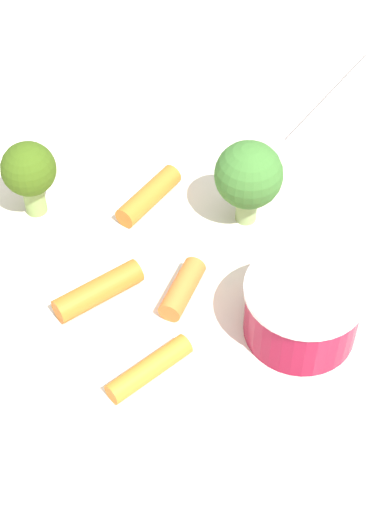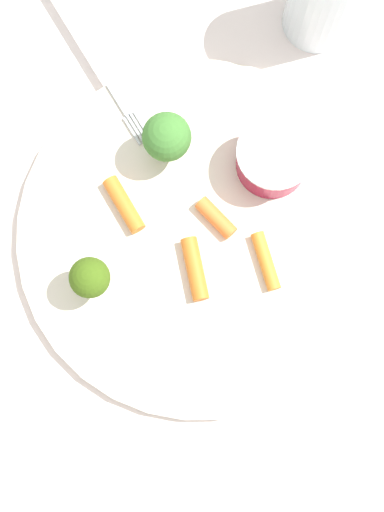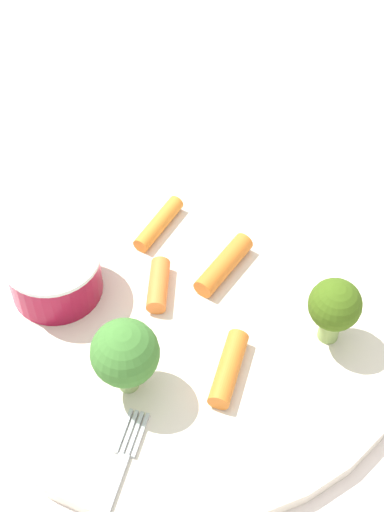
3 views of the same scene
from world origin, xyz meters
TOP-DOWN VIEW (x-y plane):
  - ground_plane at (0.00, 0.00)m, footprint 2.40×2.40m
  - plate at (0.00, 0.00)m, footprint 0.31×0.31m
  - sauce_cup at (-0.01, 0.08)m, footprint 0.06×0.06m
  - broccoli_floret_0 at (-0.07, 0.02)m, footprint 0.04×0.04m
  - broccoli_floret_1 at (-0.02, -0.09)m, footprint 0.03×0.03m
  - carrot_stick_0 at (0.00, 0.02)m, footprint 0.04×0.02m
  - carrot_stick_1 at (-0.06, -0.03)m, footprint 0.05×0.02m
  - carrot_stick_2 at (0.02, -0.02)m, footprint 0.05×0.04m
  - carrot_stick_3 at (0.05, 0.02)m, footprint 0.05×0.03m
  - fork at (-0.18, 0.03)m, footprint 0.20×0.04m

SIDE VIEW (x-z plane):
  - ground_plane at x=0.00m, z-range 0.00..0.00m
  - plate at x=0.00m, z-range 0.00..0.01m
  - fork at x=-0.18m, z-range 0.01..0.01m
  - carrot_stick_3 at x=0.05m, z-range 0.01..0.02m
  - carrot_stick_0 at x=0.00m, z-range 0.01..0.02m
  - carrot_stick_1 at x=-0.06m, z-range 0.01..0.03m
  - carrot_stick_2 at x=0.02m, z-range 0.01..0.03m
  - sauce_cup at x=-0.01m, z-range 0.01..0.05m
  - broccoli_floret_1 at x=-0.02m, z-range 0.02..0.07m
  - broccoli_floret_0 at x=-0.07m, z-range 0.02..0.07m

